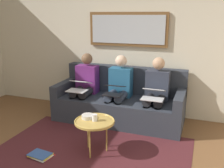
{
  "coord_description": "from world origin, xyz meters",
  "views": [
    {
      "loc": [
        -1.33,
        1.94,
        1.81
      ],
      "look_at": [
        0.0,
        -1.7,
        0.75
      ],
      "focal_mm": 41.02,
      "sensor_mm": 36.0,
      "label": 1
    }
  ],
  "objects": [
    {
      "name": "framed_mirror",
      "position": [
        0.0,
        -2.51,
        1.55
      ],
      "size": [
        1.44,
        0.05,
        0.6
      ],
      "color": "brown"
    },
    {
      "name": "person_right",
      "position": [
        0.64,
        -2.05,
        0.61
      ],
      "size": [
        0.38,
        0.58,
        1.14
      ],
      "color": "#66236B",
      "rests_on": "couch"
    },
    {
      "name": "area_rug",
      "position": [
        0.0,
        -0.85,
        0.0
      ],
      "size": [
        2.6,
        1.8,
        0.01
      ],
      "primitive_type": "cube",
      "color": "#4C1E23",
      "rests_on": "ground_plane"
    },
    {
      "name": "laptop_black",
      "position": [
        0.0,
        -1.8,
        0.63
      ],
      "size": [
        0.31,
        0.35,
        0.15
      ],
      "color": "black"
    },
    {
      "name": "laptop_silver",
      "position": [
        -0.64,
        -1.81,
        0.62
      ],
      "size": [
        0.33,
        0.35,
        0.15
      ],
      "color": "silver"
    },
    {
      "name": "coffee_table",
      "position": [
        -0.05,
        -0.9,
        0.44
      ],
      "size": [
        0.53,
        0.53,
        0.47
      ],
      "color": "tan",
      "rests_on": "ground_plane"
    },
    {
      "name": "person_middle",
      "position": [
        0.0,
        -2.05,
        0.61
      ],
      "size": [
        0.38,
        0.58,
        1.14
      ],
      "color": "#235B84",
      "rests_on": "couch"
    },
    {
      "name": "person_left",
      "position": [
        -0.64,
        -2.05,
        0.61
      ],
      "size": [
        0.38,
        0.58,
        1.14
      ],
      "color": "#2D3342",
      "rests_on": "couch"
    },
    {
      "name": "magazine_stack",
      "position": [
        0.57,
        -0.55,
        0.03
      ],
      "size": [
        0.32,
        0.28,
        0.04
      ],
      "color": "red",
      "rests_on": "ground_plane"
    },
    {
      "name": "wall_rear",
      "position": [
        0.0,
        -2.6,
        1.3
      ],
      "size": [
        6.0,
        0.12,
        2.6
      ],
      "primitive_type": "cube",
      "color": "beige",
      "rests_on": "ground_plane"
    },
    {
      "name": "bowl",
      "position": [
        0.07,
        -0.95,
        0.48
      ],
      "size": [
        0.17,
        0.17,
        0.05
      ],
      "primitive_type": "cylinder",
      "color": "beige",
      "rests_on": "coffee_table"
    },
    {
      "name": "cup",
      "position": [
        -0.05,
        -0.9,
        0.5
      ],
      "size": [
        0.07,
        0.07,
        0.09
      ],
      "primitive_type": "cylinder",
      "color": "silver",
      "rests_on": "coffee_table"
    },
    {
      "name": "couch",
      "position": [
        0.0,
        -2.12,
        0.31
      ],
      "size": [
        2.2,
        0.9,
        0.9
      ],
      "color": "#2D333D",
      "rests_on": "ground_plane"
    },
    {
      "name": "laptop_white",
      "position": [
        0.64,
        -1.81,
        0.63
      ],
      "size": [
        0.32,
        0.38,
        0.16
      ],
      "color": "white"
    }
  ]
}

